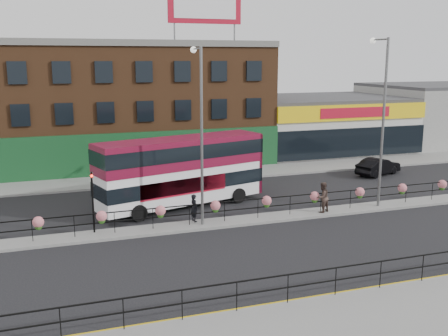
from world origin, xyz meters
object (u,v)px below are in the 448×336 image
object	(u,v)px
pedestrian_a	(194,208)
lamp_column_west	(200,121)
pedestrian_b	(323,197)
car	(378,166)
double_decker_bus	(182,165)
lamp_column_east	(381,108)

from	to	relation	value
pedestrian_a	lamp_column_west	xyz separation A→B (m)	(0.28, -0.39, 4.83)
pedestrian_b	lamp_column_west	world-z (taller)	lamp_column_west
car	lamp_column_west	distance (m)	19.19
double_decker_bus	lamp_column_east	xyz separation A→B (m)	(11.25, -3.91, 3.47)
double_decker_bus	lamp_column_east	size ratio (longest dim) A/B	1.08
car	lamp_column_west	world-z (taller)	lamp_column_west
pedestrian_b	lamp_column_west	distance (m)	8.70
pedestrian_b	lamp_column_east	world-z (taller)	lamp_column_east
pedestrian_a	lamp_column_west	bearing A→B (deg)	-157.78
double_decker_bus	lamp_column_east	distance (m)	12.40
car	pedestrian_b	distance (m)	12.46
pedestrian_b	lamp_column_west	size ratio (longest dim) A/B	0.19
pedestrian_a	lamp_column_east	world-z (taller)	lamp_column_east
car	pedestrian_b	bearing A→B (deg)	109.47
double_decker_bus	pedestrian_b	bearing A→B (deg)	-29.92
lamp_column_east	pedestrian_b	bearing A→B (deg)	-175.40
pedestrian_a	pedestrian_b	size ratio (longest dim) A/B	0.86
pedestrian_a	pedestrian_b	xyz separation A→B (m)	(7.59, -0.68, 0.12)
double_decker_bus	pedestrian_a	xyz separation A→B (m)	(-0.24, -3.55, -1.72)
pedestrian_b	lamp_column_east	distance (m)	6.40
double_decker_bus	car	world-z (taller)	double_decker_bus
double_decker_bus	lamp_column_east	world-z (taller)	lamp_column_east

